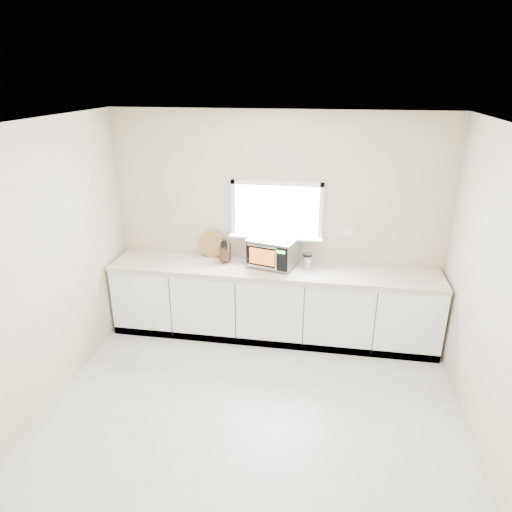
# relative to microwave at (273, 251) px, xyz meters

# --- Properties ---
(ground) EXTENTS (4.00, 4.00, 0.00)m
(ground) POSITION_rel_microwave_xyz_m (0.01, -1.78, -1.10)
(ground) COLOR beige
(ground) RESTS_ON ground
(back_wall) EXTENTS (4.00, 0.17, 2.70)m
(back_wall) POSITION_rel_microwave_xyz_m (0.01, 0.22, 0.26)
(back_wall) COLOR #B2A68D
(back_wall) RESTS_ON ground
(cabinets) EXTENTS (3.92, 0.60, 0.88)m
(cabinets) POSITION_rel_microwave_xyz_m (0.01, -0.08, -0.66)
(cabinets) COLOR white
(cabinets) RESTS_ON ground
(countertop) EXTENTS (3.92, 0.64, 0.04)m
(countertop) POSITION_rel_microwave_xyz_m (0.01, -0.09, -0.20)
(countertop) COLOR beige
(countertop) RESTS_ON cabinets
(microwave) EXTENTS (0.62, 0.53, 0.34)m
(microwave) POSITION_rel_microwave_xyz_m (0.00, 0.00, 0.00)
(microwave) COLOR black
(microwave) RESTS_ON countertop
(knife_block) EXTENTS (0.11, 0.21, 0.30)m
(knife_block) POSITION_rel_microwave_xyz_m (-0.59, 0.02, -0.05)
(knife_block) COLOR #4B301B
(knife_block) RESTS_ON countertop
(cutting_board) EXTENTS (0.34, 0.08, 0.34)m
(cutting_board) POSITION_rel_microwave_xyz_m (-0.79, 0.16, -0.01)
(cutting_board) COLOR #AC8142
(cutting_board) RESTS_ON countertop
(coffee_grinder) EXTENTS (0.13, 0.13, 0.19)m
(coffee_grinder) POSITION_rel_microwave_xyz_m (0.41, -0.02, -0.09)
(coffee_grinder) COLOR #B0B2B7
(coffee_grinder) RESTS_ON countertop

